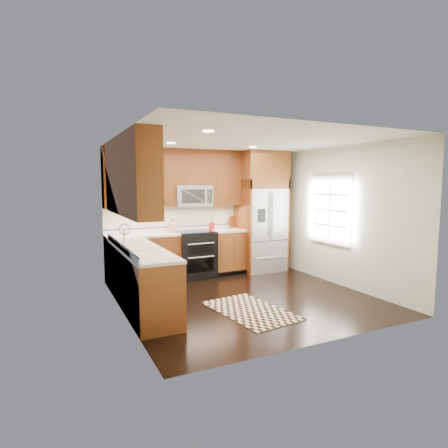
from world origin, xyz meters
name	(u,v)px	position (x,y,z in m)	size (l,w,h in m)	color
ground	(245,297)	(0.00, 0.00, 0.00)	(4.00, 4.00, 0.00)	black
wall_back	(200,212)	(0.00, 2.00, 1.30)	(4.00, 0.02, 2.60)	silver
wall_left	(122,227)	(-2.00, 0.00, 1.30)	(0.02, 4.00, 2.60)	silver
wall_right	(338,216)	(2.00, 0.00, 1.30)	(0.02, 4.00, 2.60)	silver
window	(330,210)	(1.98, 0.20, 1.40)	(0.04, 1.10, 1.30)	white
base_cabinets	(159,267)	(-1.23, 0.90, 0.45)	(2.85, 3.00, 0.90)	brown
countertop	(164,239)	(-1.09, 1.01, 0.92)	(2.86, 3.01, 0.04)	silver
upper_cabinets	(158,177)	(-1.15, 1.09, 2.02)	(2.85, 3.00, 1.15)	brown
range	(195,254)	(-0.25, 1.67, 0.47)	(0.76, 0.67, 0.95)	black
microwave	(192,196)	(-0.25, 1.80, 1.66)	(0.76, 0.40, 0.42)	#B2B2B7
refrigerator	(261,211)	(1.30, 1.63, 1.30)	(0.98, 0.75, 2.60)	#B2B2B7
sink_faucet	(138,244)	(-1.73, 0.23, 0.99)	(0.54, 0.44, 0.37)	#B2B2B7
rug	(250,310)	(-0.25, -0.63, 0.01)	(0.89, 1.48, 0.01)	black
knife_block	(172,226)	(-0.69, 1.78, 1.05)	(0.10, 0.14, 0.28)	#AA7C52
utensil_crock	(212,224)	(0.20, 1.83, 1.05)	(0.13, 0.13, 0.32)	#A21414
cutting_board	(233,227)	(0.75, 1.94, 0.95)	(0.26, 0.26, 0.02)	brown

